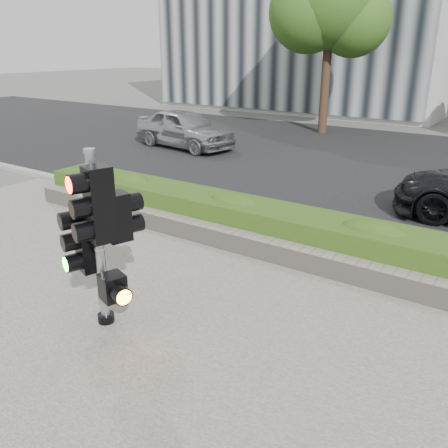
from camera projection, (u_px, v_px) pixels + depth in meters
name	position (u px, v px, depth m)	size (l,w,h in m)	color
ground	(207.00, 307.00, 6.73)	(120.00, 120.00, 0.00)	#51514C
sidewalk	(61.00, 411.00, 4.79)	(16.00, 11.00, 0.03)	#9E9389
road	(400.00, 167.00, 14.46)	(60.00, 13.00, 0.02)	black
curb	(303.00, 235.00, 9.14)	(60.00, 0.25, 0.12)	gray
stone_wall	(272.00, 250.00, 8.13)	(12.00, 0.32, 0.34)	gray
hedge	(290.00, 229.00, 8.57)	(12.00, 1.00, 0.68)	#598027
tree_left	(331.00, 4.00, 18.60)	(4.61, 4.03, 7.34)	black
traffic_signal	(101.00, 232.00, 5.87)	(0.86, 0.71, 2.33)	black
car_silver	(184.00, 128.00, 17.06)	(1.62, 4.02, 1.37)	#9EA0A4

